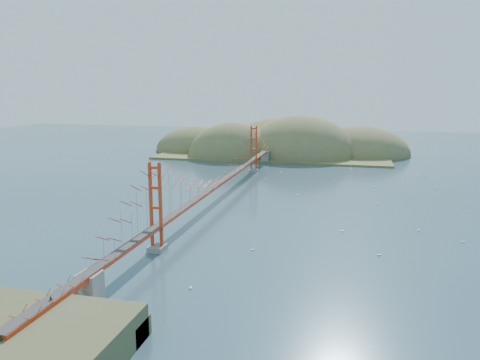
% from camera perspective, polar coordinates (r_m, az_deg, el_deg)
% --- Properties ---
extents(ground, '(320.00, 320.00, 0.00)m').
position_cam_1_polar(ground, '(89.70, -2.35, -2.30)').
color(ground, '#2C4758').
rests_on(ground, ground).
extents(bridge, '(2.20, 94.40, 12.00)m').
position_cam_1_polar(bridge, '(88.51, -2.35, 2.15)').
color(bridge, gray).
rests_on(bridge, ground).
extents(approach_viaduct, '(1.40, 12.00, 3.38)m').
position_cam_1_polar(approach_viaduct, '(44.05, -22.00, -14.24)').
color(approach_viaduct, '#BB3214').
rests_on(approach_viaduct, ground).
extents(promontory, '(9.00, 6.00, 0.24)m').
position_cam_1_polar(promontory, '(47.58, -19.32, -15.33)').
color(promontory, '#59544C').
rests_on(promontory, ground).
extents(fort, '(3.70, 2.30, 1.75)m').
position_cam_1_polar(fort, '(47.67, -18.48, -14.49)').
color(fort, brown).
rests_on(fort, ground).
extents(far_headlands, '(84.00, 58.00, 25.00)m').
position_cam_1_polar(far_headlands, '(155.32, 5.45, 3.38)').
color(far_headlands, olive).
rests_on(far_headlands, ground).
extents(sailboat_16, '(0.60, 0.60, 0.66)m').
position_cam_1_polar(sailboat_16, '(104.26, 16.04, -0.74)').
color(sailboat_16, white).
rests_on(sailboat_16, ground).
extents(sailboat_15, '(0.57, 0.62, 0.70)m').
position_cam_1_polar(sailboat_15, '(125.83, 13.36, 1.38)').
color(sailboat_15, white).
rests_on(sailboat_15, ground).
extents(sailboat_3, '(0.59, 0.59, 0.64)m').
position_cam_1_polar(sailboat_3, '(93.46, 7.00, -1.73)').
color(sailboat_3, white).
rests_on(sailboat_3, ground).
extents(sailboat_6, '(0.68, 0.68, 0.72)m').
position_cam_1_polar(sailboat_6, '(71.18, 12.31, -6.01)').
color(sailboat_6, white).
rests_on(sailboat_6, ground).
extents(sailboat_7, '(0.49, 0.43, 0.56)m').
position_cam_1_polar(sailboat_7, '(114.43, 19.83, 0.05)').
color(sailboat_7, white).
rests_on(sailboat_7, ground).
extents(sailboat_10, '(0.48, 0.55, 0.63)m').
position_cam_1_polar(sailboat_10, '(51.04, -6.01, -12.83)').
color(sailboat_10, white).
rests_on(sailboat_10, ground).
extents(sailboat_5, '(0.46, 0.55, 0.63)m').
position_cam_1_polar(sailboat_5, '(74.82, 20.96, -5.67)').
color(sailboat_5, white).
rests_on(sailboat_5, ground).
extents(sailboat_2, '(0.56, 0.52, 0.63)m').
position_cam_1_polar(sailboat_2, '(71.78, 25.51, -6.73)').
color(sailboat_2, white).
rests_on(sailboat_2, ground).
extents(sailboat_8, '(0.70, 0.70, 0.73)m').
position_cam_1_polar(sailboat_8, '(120.82, 21.78, 0.48)').
color(sailboat_8, white).
rests_on(sailboat_8, ground).
extents(sailboat_13, '(0.61, 0.61, 0.64)m').
position_cam_1_polar(sailboat_13, '(62.53, 16.62, -8.66)').
color(sailboat_13, white).
rests_on(sailboat_13, ground).
extents(sailboat_4, '(0.59, 0.59, 0.63)m').
position_cam_1_polar(sailboat_4, '(108.00, 22.88, -0.79)').
color(sailboat_4, white).
rests_on(sailboat_4, ground).
extents(sailboat_14, '(0.52, 0.52, 0.57)m').
position_cam_1_polar(sailboat_14, '(94.99, 15.55, -1.86)').
color(sailboat_14, white).
rests_on(sailboat_14, ground).
extents(sailboat_17, '(0.64, 0.54, 0.74)m').
position_cam_1_polar(sailboat_17, '(120.11, 20.74, 0.50)').
color(sailboat_17, white).
rests_on(sailboat_17, ground).
extents(sailboat_1, '(0.53, 0.56, 0.63)m').
position_cam_1_polar(sailboat_1, '(89.28, 16.54, -2.73)').
color(sailboat_1, white).
rests_on(sailboat_1, ground).
extents(sailboat_12, '(0.56, 0.45, 0.67)m').
position_cam_1_polar(sailboat_12, '(118.05, 4.98, 1.01)').
color(sailboat_12, white).
rests_on(sailboat_12, ground).
extents(sailboat_extra_0, '(0.57, 0.57, 0.60)m').
position_cam_1_polar(sailboat_extra_0, '(61.77, 1.53, -8.43)').
color(sailboat_extra_0, white).
rests_on(sailboat_extra_0, ground).
extents(sailboat_extra_1, '(0.52, 0.47, 0.59)m').
position_cam_1_polar(sailboat_extra_1, '(109.44, 11.37, 0.02)').
color(sailboat_extra_1, white).
rests_on(sailboat_extra_1, ground).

